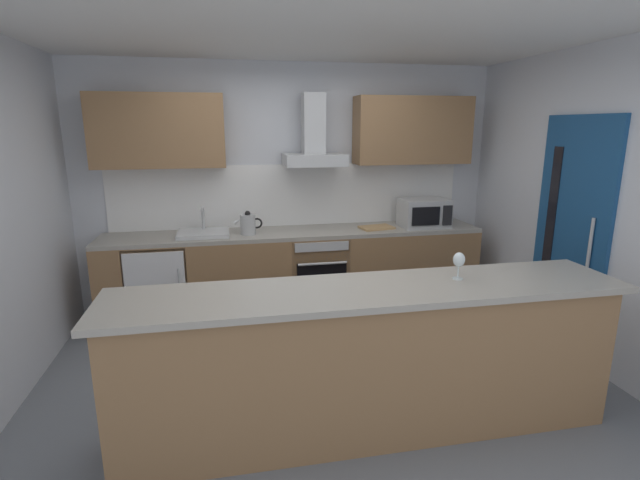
# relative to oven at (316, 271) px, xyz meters

# --- Properties ---
(ground) EXTENTS (5.42, 4.55, 0.02)m
(ground) POSITION_rel_oven_xyz_m (-0.22, -1.43, -0.47)
(ground) COLOR slate
(ceiling) EXTENTS (5.42, 4.55, 0.02)m
(ceiling) POSITION_rel_oven_xyz_m (-0.22, -1.43, 2.15)
(ceiling) COLOR white
(wall_back) EXTENTS (5.42, 0.12, 2.60)m
(wall_back) POSITION_rel_oven_xyz_m (-0.22, 0.41, 0.84)
(wall_back) COLOR silver
(wall_back) RESTS_ON ground
(wall_right) EXTENTS (0.12, 4.55, 2.60)m
(wall_right) POSITION_rel_oven_xyz_m (2.06, -1.43, 0.84)
(wall_right) COLOR silver
(wall_right) RESTS_ON ground
(backsplash_tile) EXTENTS (3.76, 0.02, 0.66)m
(backsplash_tile) POSITION_rel_oven_xyz_m (-0.22, 0.33, 0.77)
(backsplash_tile) COLOR white
(counter_back) EXTENTS (3.89, 0.60, 0.90)m
(counter_back) POSITION_rel_oven_xyz_m (-0.22, 0.03, -0.01)
(counter_back) COLOR olive
(counter_back) RESTS_ON ground
(counter_island) EXTENTS (3.24, 0.64, 0.99)m
(counter_island) POSITION_rel_oven_xyz_m (-0.05, -2.06, 0.04)
(counter_island) COLOR olive
(counter_island) RESTS_ON ground
(upper_cabinets) EXTENTS (3.84, 0.32, 0.70)m
(upper_cabinets) POSITION_rel_oven_xyz_m (-0.22, 0.18, 1.45)
(upper_cabinets) COLOR olive
(side_door) EXTENTS (0.08, 0.85, 2.05)m
(side_door) POSITION_rel_oven_xyz_m (1.98, -1.25, 0.57)
(side_door) COLOR navy
(side_door) RESTS_ON ground
(oven) EXTENTS (0.60, 0.62, 0.80)m
(oven) POSITION_rel_oven_xyz_m (0.00, 0.00, 0.00)
(oven) COLOR slate
(oven) RESTS_ON ground
(refrigerator) EXTENTS (0.58, 0.60, 0.85)m
(refrigerator) POSITION_rel_oven_xyz_m (-1.59, -0.00, -0.03)
(refrigerator) COLOR white
(refrigerator) RESTS_ON ground
(microwave) EXTENTS (0.50, 0.38, 0.30)m
(microwave) POSITION_rel_oven_xyz_m (1.17, -0.03, 0.59)
(microwave) COLOR #B7BABC
(microwave) RESTS_ON counter_back
(sink) EXTENTS (0.50, 0.40, 0.26)m
(sink) POSITION_rel_oven_xyz_m (-1.14, 0.01, 0.47)
(sink) COLOR silver
(sink) RESTS_ON counter_back
(kettle) EXTENTS (0.29, 0.15, 0.24)m
(kettle) POSITION_rel_oven_xyz_m (-0.70, -0.03, 0.55)
(kettle) COLOR #B7BABC
(kettle) RESTS_ON counter_back
(range_hood) EXTENTS (0.62, 0.45, 0.72)m
(range_hood) POSITION_rel_oven_xyz_m (0.00, 0.13, 1.33)
(range_hood) COLOR #B7BABC
(wine_glass) EXTENTS (0.08, 0.08, 0.18)m
(wine_glass) POSITION_rel_oven_xyz_m (0.55, -2.01, 0.65)
(wine_glass) COLOR silver
(wine_glass) RESTS_ON counter_island
(chopping_board) EXTENTS (0.37, 0.28, 0.02)m
(chopping_board) POSITION_rel_oven_xyz_m (0.64, -0.02, 0.45)
(chopping_board) COLOR tan
(chopping_board) RESTS_ON counter_back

